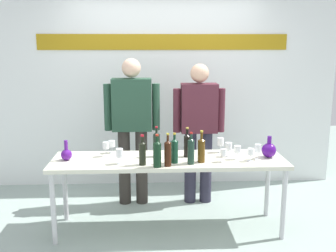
% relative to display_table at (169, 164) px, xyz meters
% --- Properties ---
extents(ground_plane, '(10.00, 10.00, 0.00)m').
position_rel_display_table_xyz_m(ground_plane, '(0.00, 0.00, -0.70)').
color(ground_plane, '#96A9A1').
extents(back_wall, '(4.60, 0.11, 3.00)m').
position_rel_display_table_xyz_m(back_wall, '(0.00, 1.44, 0.80)').
color(back_wall, white).
rests_on(back_wall, ground).
extents(display_table, '(2.34, 0.64, 0.76)m').
position_rel_display_table_xyz_m(display_table, '(0.00, 0.00, 0.00)').
color(display_table, silver).
rests_on(display_table, ground).
extents(decanter_blue_left, '(0.11, 0.11, 0.20)m').
position_rel_display_table_xyz_m(decanter_blue_left, '(-1.02, 0.00, 0.12)').
color(decanter_blue_left, '#531785').
rests_on(decanter_blue_left, display_table).
extents(decanter_blue_right, '(0.15, 0.15, 0.22)m').
position_rel_display_table_xyz_m(decanter_blue_right, '(1.02, 0.00, 0.14)').
color(decanter_blue_right, '#491182').
rests_on(decanter_blue_right, display_table).
extents(presenter_left, '(0.65, 0.22, 1.73)m').
position_rel_display_table_xyz_m(presenter_left, '(-0.39, 0.71, 0.31)').
color(presenter_left, '#312C28').
rests_on(presenter_left, ground).
extents(presenter_right, '(0.61, 0.22, 1.67)m').
position_rel_display_table_xyz_m(presenter_right, '(0.39, 0.71, 0.26)').
color(presenter_right, '#292738').
rests_on(presenter_right, ground).
extents(wine_bottle_0, '(0.07, 0.07, 0.32)m').
position_rel_display_table_xyz_m(wine_bottle_0, '(-0.02, -0.24, 0.20)').
color(wine_bottle_0, black).
rests_on(wine_bottle_0, display_table).
extents(wine_bottle_1, '(0.07, 0.07, 0.30)m').
position_rel_display_table_xyz_m(wine_bottle_1, '(-0.26, -0.19, 0.19)').
color(wine_bottle_1, black).
rests_on(wine_bottle_1, display_table).
extents(wine_bottle_2, '(0.07, 0.07, 0.32)m').
position_rel_display_table_xyz_m(wine_bottle_2, '(-0.12, 0.09, 0.20)').
color(wine_bottle_2, black).
rests_on(wine_bottle_2, display_table).
extents(wine_bottle_3, '(0.07, 0.07, 0.30)m').
position_rel_display_table_xyz_m(wine_bottle_3, '(0.05, -0.14, 0.19)').
color(wine_bottle_3, '#113B26').
rests_on(wine_bottle_3, display_table).
extents(wine_bottle_4, '(0.07, 0.07, 0.31)m').
position_rel_display_table_xyz_m(wine_bottle_4, '(0.19, 0.06, 0.19)').
color(wine_bottle_4, black).
rests_on(wine_bottle_4, display_table).
extents(wine_bottle_5, '(0.08, 0.08, 0.32)m').
position_rel_display_table_xyz_m(wine_bottle_5, '(-0.12, -0.26, 0.20)').
color(wine_bottle_5, black).
rests_on(wine_bottle_5, display_table).
extents(wine_bottle_6, '(0.07, 0.07, 0.31)m').
position_rel_display_table_xyz_m(wine_bottle_6, '(0.20, -0.18, 0.20)').
color(wine_bottle_6, '#193327').
rests_on(wine_bottle_6, display_table).
extents(wine_bottle_7, '(0.07, 0.07, 0.32)m').
position_rel_display_table_xyz_m(wine_bottle_7, '(0.31, -0.13, 0.19)').
color(wine_bottle_7, '#4E340D').
rests_on(wine_bottle_7, display_table).
extents(wine_glass_left_0, '(0.07, 0.07, 0.15)m').
position_rel_display_table_xyz_m(wine_glass_left_0, '(-0.48, -0.15, 0.17)').
color(wine_glass_left_0, white).
rests_on(wine_glass_left_0, display_table).
extents(wine_glass_left_1, '(0.06, 0.06, 0.15)m').
position_rel_display_table_xyz_m(wine_glass_left_1, '(-0.64, 0.12, 0.17)').
color(wine_glass_left_1, white).
rests_on(wine_glass_left_1, display_table).
extents(wine_glass_left_2, '(0.07, 0.07, 0.13)m').
position_rel_display_table_xyz_m(wine_glass_left_2, '(-0.59, 0.24, 0.16)').
color(wine_glass_left_2, white).
rests_on(wine_glass_left_2, display_table).
extents(wine_glass_right_0, '(0.07, 0.07, 0.14)m').
position_rel_display_table_xyz_m(wine_glass_right_0, '(0.69, -0.05, 0.16)').
color(wine_glass_right_0, white).
rests_on(wine_glass_right_0, display_table).
extents(wine_glass_right_1, '(0.07, 0.07, 0.16)m').
position_rel_display_table_xyz_m(wine_glass_right_1, '(0.56, 0.21, 0.17)').
color(wine_glass_right_1, white).
rests_on(wine_glass_right_1, display_table).
extents(wine_glass_right_2, '(0.06, 0.06, 0.13)m').
position_rel_display_table_xyz_m(wine_glass_right_2, '(0.53, -0.13, 0.15)').
color(wine_glass_right_2, white).
rests_on(wine_glass_right_2, display_table).
extents(wine_glass_right_3, '(0.07, 0.07, 0.15)m').
position_rel_display_table_xyz_m(wine_glass_right_3, '(0.62, 0.05, 0.16)').
color(wine_glass_right_3, white).
rests_on(wine_glass_right_3, display_table).
extents(wine_glass_right_4, '(0.06, 0.06, 0.16)m').
position_rel_display_table_xyz_m(wine_glass_right_4, '(0.89, -0.07, 0.17)').
color(wine_glass_right_4, white).
rests_on(wine_glass_right_4, display_table).
extents(wine_glass_right_5, '(0.06, 0.06, 0.13)m').
position_rel_display_table_xyz_m(wine_glass_right_5, '(0.80, -0.12, 0.15)').
color(wine_glass_right_5, white).
rests_on(wine_glass_right_5, display_table).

